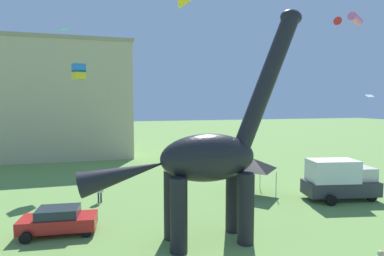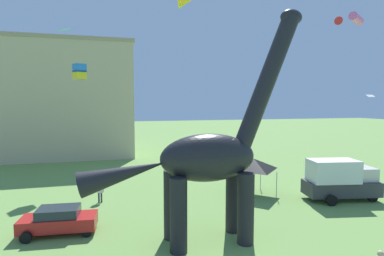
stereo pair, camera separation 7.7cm
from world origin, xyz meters
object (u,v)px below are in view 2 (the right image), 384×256
at_px(festival_canopy_tent, 254,164).
at_px(parked_sedan_left, 59,220).
at_px(dinosaur_sculpture, 207,158).
at_px(kite_high_left, 353,19).
at_px(kite_apex, 65,30).
at_px(person_far_spectator, 100,190).
at_px(kite_drifting, 370,96).
at_px(kite_near_low, 79,71).
at_px(parked_box_truck, 340,179).

bearing_deg(festival_canopy_tent, parked_sedan_left, -163.95).
relative_size(dinosaur_sculpture, kite_high_left, 4.19).
relative_size(parked_sedan_left, kite_apex, 3.09).
distance_m(dinosaur_sculpture, person_far_spectator, 10.90).
height_order(dinosaur_sculpture, person_far_spectator, dinosaur_sculpture).
height_order(kite_drifting, kite_near_low, kite_near_low).
distance_m(parked_sedan_left, kite_apex, 15.10).
xyz_separation_m(festival_canopy_tent, kite_high_left, (12.98, 4.12, 13.62)).
bearing_deg(parked_box_truck, kite_apex, 171.11).
distance_m(parked_box_truck, kite_drifting, 8.66).
height_order(festival_canopy_tent, kite_near_low, kite_near_low).
distance_m(kite_near_low, kite_high_left, 28.00).
xyz_separation_m(kite_drifting, kite_high_left, (2.08, 4.77, 7.96)).
bearing_deg(kite_high_left, parked_box_truck, -134.46).
relative_size(person_far_spectator, kite_apex, 1.11).
bearing_deg(kite_apex, parked_sedan_left, -88.07).
distance_m(dinosaur_sculpture, parked_box_truck, 13.32).
bearing_deg(kite_apex, kite_drifting, -10.55).
relative_size(parked_sedan_left, person_far_spectator, 2.79).
height_order(person_far_spectator, kite_apex, kite_apex).
height_order(kite_near_low, kite_high_left, kite_high_left).
bearing_deg(kite_high_left, kite_drifting, -113.60).
height_order(parked_box_truck, festival_canopy_tent, parked_box_truck).
bearing_deg(festival_canopy_tent, dinosaur_sculpture, -131.36).
xyz_separation_m(parked_sedan_left, festival_canopy_tent, (14.45, 4.16, 1.74)).
distance_m(parked_box_truck, kite_near_low, 24.85).
relative_size(festival_canopy_tent, kite_drifting, 3.68).
height_order(dinosaur_sculpture, kite_near_low, dinosaur_sculpture).
bearing_deg(parked_sedan_left, dinosaur_sculpture, -16.48).
height_order(parked_box_truck, kite_high_left, kite_high_left).
bearing_deg(kite_apex, person_far_spectator, -50.59).
height_order(parked_sedan_left, kite_apex, kite_apex).
distance_m(kite_drifting, kite_near_low, 26.78).
bearing_deg(dinosaur_sculpture, parked_sedan_left, -169.43).
distance_m(person_far_spectator, kite_near_low, 12.42).
bearing_deg(parked_sedan_left, kite_apex, 97.22).
distance_m(kite_apex, kite_high_left, 27.84).
relative_size(kite_near_low, kite_apex, 1.02).
bearing_deg(parked_box_truck, kite_high_left, 56.19).
bearing_deg(parked_box_truck, festival_canopy_tent, 162.15).
xyz_separation_m(person_far_spectator, festival_canopy_tent, (12.26, -1.12, 1.60)).
distance_m(parked_box_truck, person_far_spectator, 18.60).
relative_size(festival_canopy_tent, kite_apex, 2.24).
distance_m(dinosaur_sculpture, kite_high_left, 25.35).
height_order(festival_canopy_tent, kite_apex, kite_apex).
xyz_separation_m(person_far_spectator, kite_drifting, (23.15, -1.76, 7.25)).
bearing_deg(kite_drifting, person_far_spectator, 175.64).
height_order(festival_canopy_tent, kite_high_left, kite_high_left).
xyz_separation_m(parked_box_truck, kite_apex, (-20.56, 7.29, 11.78)).
xyz_separation_m(parked_box_truck, kite_near_low, (-19.90, 11.90, 8.94)).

